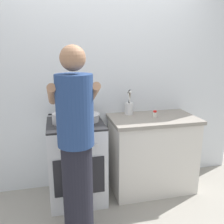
# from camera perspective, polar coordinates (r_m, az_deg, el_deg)

# --- Properties ---
(ground) EXTENTS (6.00, 6.00, 0.00)m
(ground) POSITION_cam_1_polar(r_m,az_deg,el_deg) (2.95, -0.44, -19.79)
(ground) COLOR gray
(back_wall) EXTENTS (3.20, 0.10, 2.50)m
(back_wall) POSITION_cam_1_polar(r_m,az_deg,el_deg) (3.00, 1.13, 6.60)
(back_wall) COLOR silver
(back_wall) RESTS_ON ground
(countertop) EXTENTS (1.00, 0.60, 0.90)m
(countertop) POSITION_cam_1_polar(r_m,az_deg,el_deg) (3.01, 9.31, -9.45)
(countertop) COLOR silver
(countertop) RESTS_ON ground
(stove_range) EXTENTS (0.60, 0.62, 0.90)m
(stove_range) POSITION_cam_1_polar(r_m,az_deg,el_deg) (2.81, -8.26, -11.27)
(stove_range) COLOR silver
(stove_range) RESTS_ON ground
(pot) EXTENTS (0.26, 0.20, 0.11)m
(pot) POSITION_cam_1_polar(r_m,az_deg,el_deg) (2.62, -11.71, -1.46)
(pot) COLOR #B2B2B7
(pot) RESTS_ON stove_range
(mixing_bowl) EXTENTS (0.26, 0.26, 0.08)m
(mixing_bowl) POSITION_cam_1_polar(r_m,az_deg,el_deg) (2.67, -5.70, -1.16)
(mixing_bowl) COLOR #B7B7BC
(mixing_bowl) RESTS_ON stove_range
(utensil_crock) EXTENTS (0.10, 0.10, 0.30)m
(utensil_crock) POSITION_cam_1_polar(r_m,az_deg,el_deg) (2.92, 3.98, 1.28)
(utensil_crock) COLOR silver
(utensil_crock) RESTS_ON countertop
(spice_bottle) EXTENTS (0.04, 0.04, 0.08)m
(spice_bottle) POSITION_cam_1_polar(r_m,az_deg,el_deg) (2.85, 9.98, -0.48)
(spice_bottle) COLOR silver
(spice_bottle) RESTS_ON countertop
(person) EXTENTS (0.41, 0.50, 1.70)m
(person) POSITION_cam_1_polar(r_m,az_deg,el_deg) (2.07, -8.34, -8.53)
(person) COLOR black
(person) RESTS_ON ground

